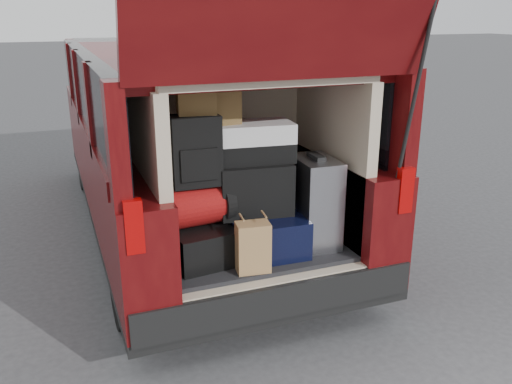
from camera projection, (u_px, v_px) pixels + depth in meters
ground at (260, 328)px, 3.79m from camera, size 80.00×80.00×0.00m
minivan at (189, 144)px, 5.14m from camera, size 1.90×5.35×2.77m
load_floor at (247, 276)px, 3.95m from camera, size 1.24×1.05×0.55m
black_hardshell at (198, 239)px, 3.61m from camera, size 0.50×0.64×0.24m
navy_hardshell at (262, 230)px, 3.71m from camera, size 0.51×0.62×0.26m
silver_roller at (315, 202)px, 3.74m from camera, size 0.28×0.42×0.62m
kraft_bag at (253, 247)px, 3.37m from camera, size 0.22×0.16×0.32m
red_duffel at (198, 204)px, 3.49m from camera, size 0.45×0.32×0.27m
black_soft_case at (254, 188)px, 3.62m from camera, size 0.51×0.34×0.35m
backpack at (195, 151)px, 3.37m from camera, size 0.31×0.19×0.44m
twotone_duffel at (249, 142)px, 3.57m from camera, size 0.60×0.36×0.26m
grocery_sack_lower at (196, 96)px, 3.33m from camera, size 0.26×0.22×0.21m
grocery_sack_upper at (221, 107)px, 3.47m from camera, size 0.23×0.19×0.21m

